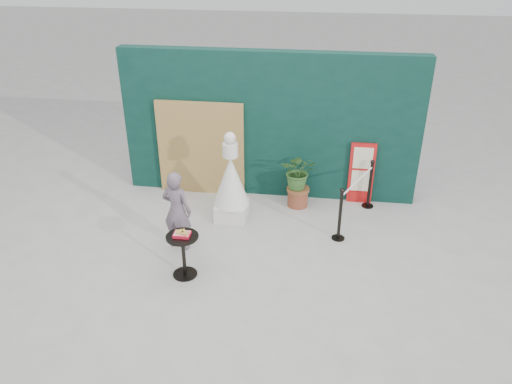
# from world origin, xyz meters

# --- Properties ---
(ground) EXTENTS (60.00, 60.00, 0.00)m
(ground) POSITION_xyz_m (0.00, 0.00, 0.00)
(ground) COLOR #ADAAA5
(ground) RESTS_ON ground
(back_wall) EXTENTS (6.00, 0.30, 3.00)m
(back_wall) POSITION_xyz_m (0.00, 3.15, 1.50)
(back_wall) COLOR black
(back_wall) RESTS_ON ground
(bamboo_fence) EXTENTS (1.80, 0.08, 2.00)m
(bamboo_fence) POSITION_xyz_m (-1.40, 2.94, 1.00)
(bamboo_fence) COLOR tan
(bamboo_fence) RESTS_ON ground
(woman) EXTENTS (0.60, 0.47, 1.47)m
(woman) POSITION_xyz_m (-1.32, 0.83, 0.73)
(woman) COLOR slate
(woman) RESTS_ON ground
(menu_board) EXTENTS (0.50, 0.07, 1.30)m
(menu_board) POSITION_xyz_m (1.90, 2.95, 0.65)
(menu_board) COLOR red
(menu_board) RESTS_ON ground
(statue) EXTENTS (0.70, 0.70, 1.78)m
(statue) POSITION_xyz_m (-0.58, 1.95, 0.73)
(statue) COLOR white
(statue) RESTS_ON ground
(cafe_table) EXTENTS (0.52, 0.52, 0.75)m
(cafe_table) POSITION_xyz_m (-1.01, 0.04, 0.50)
(cafe_table) COLOR black
(cafe_table) RESTS_ON ground
(food_basket) EXTENTS (0.26, 0.19, 0.11)m
(food_basket) POSITION_xyz_m (-1.01, 0.04, 0.79)
(food_basket) COLOR red
(food_basket) RESTS_ON cafe_table
(planter) EXTENTS (0.68, 0.59, 1.15)m
(planter) POSITION_xyz_m (0.66, 2.62, 0.67)
(planter) COLOR brown
(planter) RESTS_ON ground
(stanchion_barrier) EXTENTS (0.84, 1.54, 1.03)m
(stanchion_barrier) POSITION_xyz_m (1.78, 2.13, 0.49)
(stanchion_barrier) COLOR black
(stanchion_barrier) RESTS_ON ground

